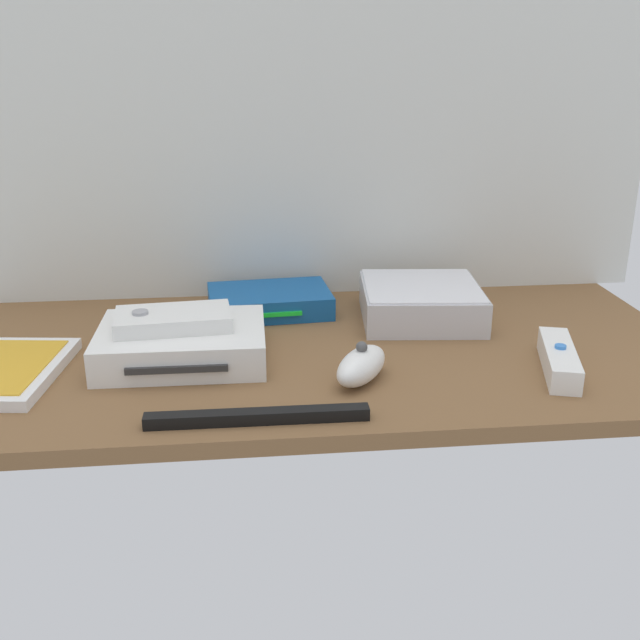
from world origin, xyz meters
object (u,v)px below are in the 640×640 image
(remote_wand, at_px, (559,359))
(remote_nunchuk, at_px, (361,365))
(network_router, at_px, (269,301))
(sensor_bar, at_px, (258,417))
(remote_classic_pad, at_px, (173,319))
(mini_computer, at_px, (421,302))
(game_case, at_px, (1,371))
(game_console, at_px, (182,344))

(remote_wand, xyz_separation_m, remote_nunchuk, (-0.25, -0.00, 0.01))
(network_router, xyz_separation_m, sensor_bar, (-0.03, -0.35, -0.01))
(remote_classic_pad, bearing_deg, network_router, 48.04)
(remote_nunchuk, bearing_deg, sensor_bar, -110.28)
(remote_classic_pad, bearing_deg, mini_computer, 13.24)
(mini_computer, distance_m, network_router, 0.23)
(game_case, xyz_separation_m, network_router, (0.33, 0.20, 0.01))
(remote_wand, bearing_deg, remote_nunchuk, -163.12)
(mini_computer, distance_m, sensor_bar, 0.39)
(remote_wand, distance_m, sensor_bar, 0.39)
(remote_nunchuk, xyz_separation_m, sensor_bar, (-0.13, -0.09, -0.01))
(game_case, bearing_deg, remote_nunchuk, -0.63)
(remote_wand, height_order, remote_classic_pad, remote_classic_pad)
(remote_classic_pad, bearing_deg, remote_nunchuk, -27.10)
(network_router, height_order, remote_wand, same)
(game_console, relative_size, mini_computer, 1.14)
(game_case, distance_m, remote_classic_pad, 0.21)
(remote_wand, bearing_deg, network_router, 159.22)
(sensor_bar, bearing_deg, network_router, 85.98)
(game_console, height_order, remote_nunchuk, remote_nunchuk)
(game_case, xyz_separation_m, remote_nunchuk, (0.43, -0.06, 0.01))
(mini_computer, relative_size, remote_nunchuk, 1.72)
(game_console, distance_m, network_router, 0.21)
(game_console, relative_size, game_case, 1.03)
(game_case, relative_size, remote_nunchuk, 1.91)
(game_console, bearing_deg, remote_classic_pad, 158.76)
(game_case, relative_size, network_router, 1.09)
(network_router, distance_m, sensor_bar, 0.36)
(network_router, xyz_separation_m, remote_wand, (0.35, -0.26, -0.00))
(remote_wand, distance_m, remote_nunchuk, 0.25)
(game_case, relative_size, sensor_bar, 0.86)
(mini_computer, distance_m, remote_wand, 0.24)
(game_case, bearing_deg, network_router, 38.35)
(game_console, distance_m, mini_computer, 0.36)
(remote_wand, bearing_deg, mini_computer, 137.96)
(mini_computer, bearing_deg, remote_classic_pad, -161.95)
(network_router, relative_size, remote_wand, 1.24)
(game_console, bearing_deg, game_case, -171.25)
(remote_nunchuk, bearing_deg, game_console, -168.85)
(game_console, bearing_deg, remote_nunchuk, -21.65)
(network_router, relative_size, sensor_bar, 0.79)
(game_case, bearing_deg, sensor_bar, -19.20)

